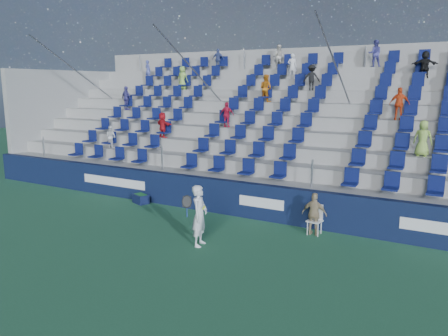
# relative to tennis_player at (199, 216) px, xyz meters

# --- Properties ---
(ground) EXTENTS (70.00, 70.00, 0.00)m
(ground) POSITION_rel_tennis_player_xyz_m (-0.92, -0.09, -0.87)
(ground) COLOR #2E6C47
(ground) RESTS_ON ground
(sponsor_wall) EXTENTS (24.00, 0.32, 1.20)m
(sponsor_wall) POSITION_rel_tennis_player_xyz_m (-0.92, 3.06, -0.27)
(sponsor_wall) COLOR #101A3B
(sponsor_wall) RESTS_ON ground
(grandstand) EXTENTS (24.00, 8.17, 6.63)m
(grandstand) POSITION_rel_tennis_player_xyz_m (-0.93, 8.15, 1.27)
(grandstand) COLOR #989893
(grandstand) RESTS_ON ground
(tennis_player) EXTENTS (0.69, 0.70, 1.74)m
(tennis_player) POSITION_rel_tennis_player_xyz_m (0.00, 0.00, 0.00)
(tennis_player) COLOR silver
(tennis_player) RESTS_ON ground
(line_judge_chair) EXTENTS (0.46, 0.48, 0.92)m
(line_judge_chair) POSITION_rel_tennis_player_xyz_m (2.54, 2.55, -0.35)
(line_judge_chair) COLOR white
(line_judge_chair) RESTS_ON ground
(line_judge) EXTENTS (0.77, 0.34, 1.30)m
(line_judge) POSITION_rel_tennis_player_xyz_m (2.54, 2.41, -0.22)
(line_judge) COLOR tan
(line_judge) RESTS_ON ground
(ball_bin) EXTENTS (0.74, 0.61, 0.36)m
(ball_bin) POSITION_rel_tennis_player_xyz_m (-4.33, 2.66, -0.68)
(ball_bin) COLOR #10183C
(ball_bin) RESTS_ON ground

